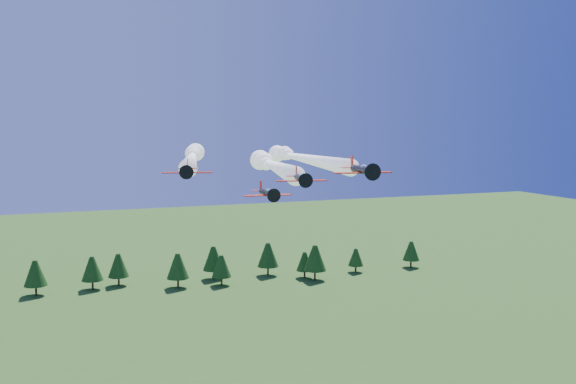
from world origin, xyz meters
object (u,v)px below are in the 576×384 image
object	(u,v)px
plane_left	(192,158)
plane_lead	(273,165)
plane_slot	(267,193)
plane_right	(302,158)

from	to	relation	value
plane_left	plane_lead	bearing A→B (deg)	-41.23
plane_lead	plane_slot	world-z (taller)	plane_lead
plane_slot	plane_right	bearing A→B (deg)	59.03
plane_right	plane_slot	size ratio (longest dim) A/B	7.36
plane_left	plane_slot	distance (m)	22.96
plane_right	plane_slot	bearing A→B (deg)	-117.27
plane_lead	plane_right	xyz separation A→B (m)	(10.65, 13.45, 0.34)
plane_left	plane_slot	xyz separation A→B (m)	(6.78, -21.49, -4.37)
plane_lead	plane_left	bearing A→B (deg)	136.82
plane_slot	plane_lead	bearing A→B (deg)	67.67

